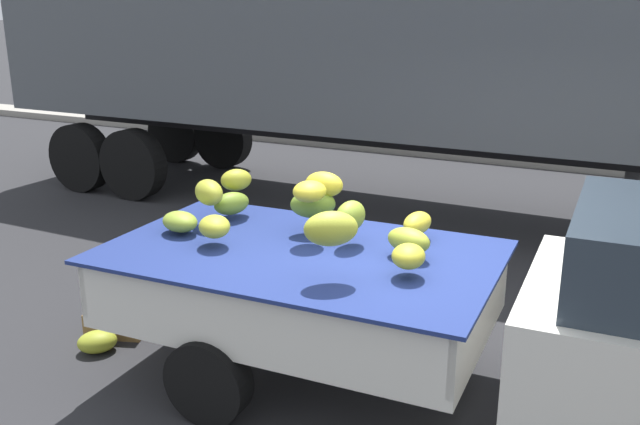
# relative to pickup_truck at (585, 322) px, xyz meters

# --- Properties ---
(ground) EXTENTS (220.00, 220.00, 0.00)m
(ground) POSITION_rel_pickup_truck_xyz_m (-1.24, 0.21, -0.89)
(ground) COLOR #28282B
(curb_strip) EXTENTS (80.00, 0.80, 0.16)m
(curb_strip) POSITION_rel_pickup_truck_xyz_m (-1.24, 8.70, -0.81)
(curb_strip) COLOR gray
(curb_strip) RESTS_ON ground
(pickup_truck) EXTENTS (5.30, 2.01, 1.70)m
(pickup_truck) POSITION_rel_pickup_truck_xyz_m (0.00, 0.00, 0.00)
(pickup_truck) COLOR silver
(pickup_truck) RESTS_ON ground
(semi_trailer) EXTENTS (12.01, 2.71, 3.95)m
(semi_trailer) POSITION_rel_pickup_truck_xyz_m (-3.33, 4.66, 1.65)
(semi_trailer) COLOR #4C5156
(semi_trailer) RESTS_ON ground
(fallen_banana_bunch_near_tailgate) EXTENTS (0.42, 0.43, 0.18)m
(fallen_banana_bunch_near_tailgate) POSITION_rel_pickup_truck_xyz_m (-3.84, -0.50, -0.80)
(fallen_banana_bunch_near_tailgate) COLOR #98A029
(fallen_banana_bunch_near_tailgate) RESTS_ON ground
(produce_crate) EXTENTS (0.61, 0.51, 0.23)m
(produce_crate) POSITION_rel_pickup_truck_xyz_m (-3.93, -0.14, -0.77)
(produce_crate) COLOR olive
(produce_crate) RESTS_ON ground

